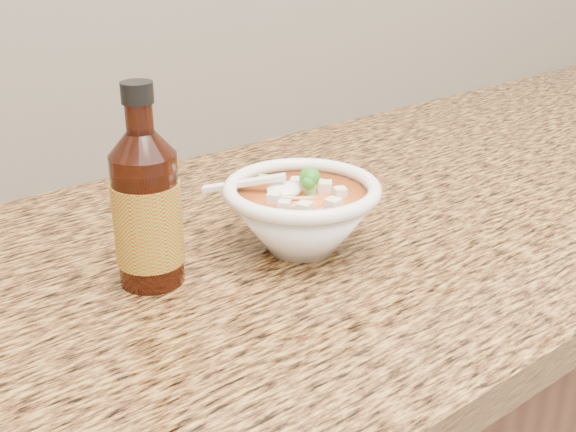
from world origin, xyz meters
TOP-DOWN VIEW (x-y plane):
  - counter_slab at (0.00, 1.68)m, footprint 4.00×0.68m
  - soup_bowl at (-0.04, 1.63)m, footprint 0.18×0.18m
  - hot_sauce_bottle at (-0.21, 1.67)m, footprint 0.09×0.09m

SIDE VIEW (x-z plane):
  - counter_slab at x=0.00m, z-range 0.86..0.90m
  - soup_bowl at x=-0.04m, z-range 0.89..0.99m
  - hot_sauce_bottle at x=-0.21m, z-range 0.87..1.08m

